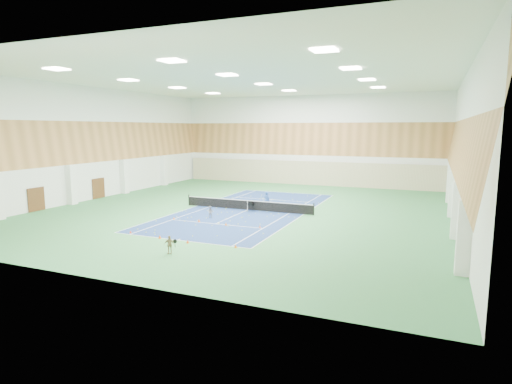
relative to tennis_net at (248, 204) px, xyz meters
The scene contains 22 objects.
ground 0.55m from the tennis_net, ahead, with size 40.00×40.00×0.00m, color #317440.
room_shell 5.45m from the tennis_net, ahead, with size 36.00×40.00×12.00m, color white, non-canonical shape.
wood_cladding 7.45m from the tennis_net, ahead, with size 36.00×40.00×8.00m, color #B77A44, non-canonical shape.
ceiling_light_grid 11.37m from the tennis_net, ahead, with size 21.40×25.40×0.06m, color white, non-canonical shape.
court_surface 0.55m from the tennis_net, ahead, with size 10.97×23.77×0.01m, color navy.
tennis_balls_scatter 0.50m from the tennis_net, ahead, with size 10.57×22.77×0.07m, color #E2F329, non-canonical shape.
tennis_net is the anchor object (origin of this frame).
back_curtain 19.78m from the tennis_net, 90.00° to the left, with size 35.40×0.16×3.20m, color #C6B793.
door_left_a 19.63m from the tennis_net, 155.94° to the right, with size 0.08×1.80×2.20m, color #593319.
door_left_b 17.93m from the tennis_net, behind, with size 0.08×1.80×2.20m, color #593319.
coach 1.90m from the tennis_net, 36.47° to the left, with size 0.62×0.41×1.69m, color #21499A.
child_court 4.74m from the tennis_net, 108.17° to the right, with size 0.51×0.40×1.05m, color gray.
child_apron 14.84m from the tennis_net, 85.05° to the right, with size 0.67×0.28×1.14m, color #9F845B.
ball_cart 0.86m from the tennis_net, 44.57° to the right, with size 0.51×0.51×0.88m, color black, non-canonical shape.
cone_svc_a 7.46m from the tennis_net, 123.01° to the right, with size 0.20×0.20×0.22m, color #EB5A0C.
cone_svc_b 6.49m from the tennis_net, 104.31° to the right, with size 0.23×0.23×0.25m, color #DB480B.
cone_svc_c 6.64m from the tennis_net, 81.18° to the right, with size 0.21×0.21×0.23m, color orange.
cone_svc_d 7.34m from the tennis_net, 58.70° to the right, with size 0.18×0.18×0.19m, color #FA4A0D.
cone_base_a 12.31m from the tennis_net, 110.54° to the right, with size 0.18×0.18×0.20m, color #FF420D.
cone_base_b 12.05m from the tennis_net, 96.89° to the right, with size 0.22×0.22×0.25m, color #F6540C.
cone_base_c 12.31m from the tennis_net, 85.26° to the right, with size 0.21×0.21×0.23m, color #FC510D.
cone_base_d 12.84m from the tennis_net, 69.62° to the right, with size 0.21×0.21×0.23m, color orange.
Camera 1 is at (16.01, -36.19, 7.65)m, focal length 30.00 mm.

